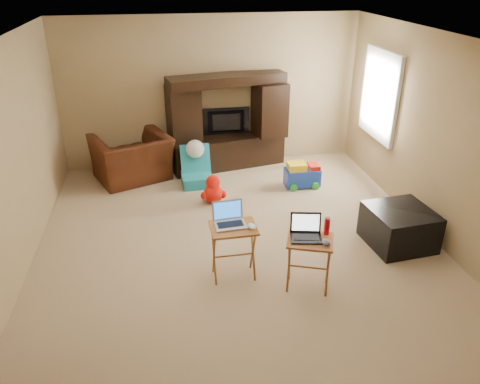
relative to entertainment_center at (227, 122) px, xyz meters
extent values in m
plane|color=#D2B591|center=(-0.24, -2.48, -0.80)|extent=(5.50, 5.50, 0.00)
plane|color=silver|center=(-0.24, -2.48, 1.70)|extent=(5.50, 5.50, 0.00)
plane|color=tan|center=(-0.24, 0.27, 0.45)|extent=(5.00, 0.00, 5.00)
plane|color=tan|center=(-0.24, -5.23, 0.45)|extent=(5.00, 0.00, 5.00)
plane|color=tan|center=(-2.74, -2.48, 0.45)|extent=(0.00, 5.50, 5.50)
plane|color=tan|center=(2.26, -2.48, 0.45)|extent=(0.00, 5.50, 5.50)
plane|color=white|center=(2.24, -0.93, 0.60)|extent=(0.00, 1.20, 1.20)
cube|color=white|center=(2.22, -0.93, 0.60)|extent=(0.06, 1.14, 1.34)
cube|color=black|center=(0.00, 0.00, 0.00)|extent=(2.01, 0.87, 1.59)
imported|color=black|center=(0.00, 0.09, -0.03)|extent=(0.81, 0.12, 0.47)
imported|color=#4B2010|center=(-1.61, -0.30, -0.43)|extent=(1.43, 1.35, 0.74)
cube|color=black|center=(1.75, -2.87, -0.56)|extent=(0.81, 0.81, 0.48)
cube|color=#AA6829|center=(-0.40, -3.20, -0.47)|extent=(0.51, 0.41, 0.65)
cube|color=#A45F27|center=(0.36, -3.54, -0.49)|extent=(0.58, 0.52, 0.62)
cube|color=#AEAEB3|center=(-0.43, -3.17, -0.03)|extent=(0.36, 0.31, 0.24)
cube|color=black|center=(0.32, -3.52, -0.06)|extent=(0.37, 0.33, 0.24)
ellipsoid|color=white|center=(-0.21, -3.27, -0.12)|extent=(0.11, 0.15, 0.05)
ellipsoid|color=#444349|center=(0.49, -3.66, -0.15)|extent=(0.09, 0.13, 0.05)
cylinder|color=red|center=(0.56, -3.46, -0.09)|extent=(0.06, 0.06, 0.19)
camera|label=1|loc=(-1.06, -7.52, 2.42)|focal=35.00mm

